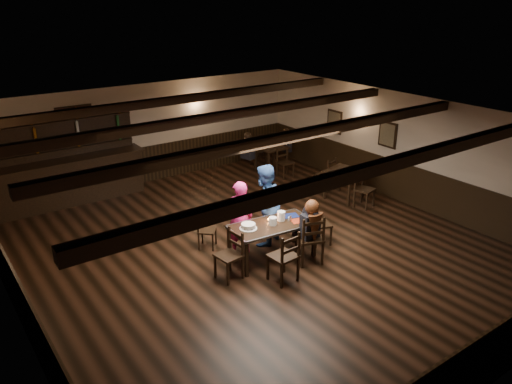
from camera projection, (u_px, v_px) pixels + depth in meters
ground at (255, 248)px, 10.30m from camera, size 10.00×10.00×0.00m
room_shell at (254, 168)px, 9.69m from camera, size 9.02×10.02×2.71m
dining_table at (272, 228)px, 9.66m from camera, size 1.72×0.98×0.75m
chair_near_left at (287, 254)px, 8.88m from camera, size 0.49×0.47×1.00m
chair_near_right at (311, 236)px, 9.49m from camera, size 0.60×0.59×1.02m
chair_end_left at (232, 250)px, 9.08m from camera, size 0.46×0.48×0.93m
chair_end_right at (317, 221)px, 10.31m from camera, size 0.51×0.52×0.88m
chair_far_pushed at (204, 227)px, 10.19m from camera, size 0.49×0.50×0.77m
woman_pink at (240, 218)px, 9.88m from camera, size 0.66×0.55×1.53m
man_blue at (264, 205)px, 10.21m from camera, size 1.03×0.94×1.72m
seated_person at (311, 222)px, 9.46m from camera, size 0.36×0.55×0.89m
cake at (248, 226)px, 9.43m from camera, size 0.34×0.34×0.11m
plate_stack_a at (273, 221)px, 9.59m from camera, size 0.16×0.16×0.15m
plate_stack_b at (281, 216)px, 9.76m from camera, size 0.16×0.16×0.19m
tea_light at (268, 220)px, 9.75m from camera, size 0.05×0.05×0.06m
salt_shaker at (289, 219)px, 9.76m from camera, size 0.03×0.03×0.08m
pepper_shaker at (290, 218)px, 9.78m from camera, size 0.04×0.04×0.10m
drink_glass at (281, 217)px, 9.81m from camera, size 0.07×0.07×0.10m
menu_red at (299, 221)px, 9.78m from camera, size 0.38×0.31×0.00m
menu_blue at (290, 216)px, 9.99m from camera, size 0.40×0.34×0.00m
bar_counter at (65, 175)px, 12.29m from camera, size 3.96×0.70×2.20m
back_table_a at (345, 174)px, 12.58m from camera, size 1.03×1.03×0.75m
back_table_b at (271, 150)px, 14.54m from camera, size 0.83×0.83×0.75m
bg_patron_left at (248, 146)px, 14.23m from camera, size 0.31×0.42×0.77m
bg_patron_right at (286, 140)px, 14.91m from camera, size 0.25×0.37×0.71m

